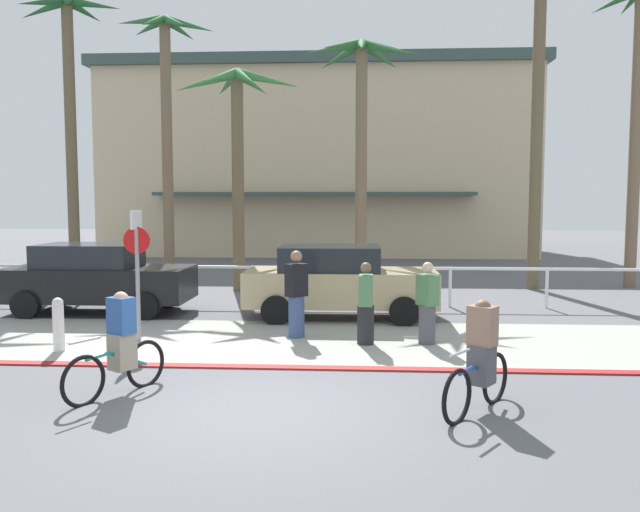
{
  "coord_description": "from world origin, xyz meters",
  "views": [
    {
      "loc": [
        1.35,
        -8.29,
        2.79
      ],
      "look_at": [
        0.46,
        6.0,
        1.52
      ],
      "focal_mm": 36.67,
      "sensor_mm": 36.0,
      "label": 1
    }
  ],
  "objects_px": {
    "bollard_0": "(58,324)",
    "cyclist_teal_0": "(119,346)",
    "car_black_1": "(97,278)",
    "pedestrian_1": "(427,307)",
    "stop_sign_bike_lane": "(137,256)",
    "palm_tree_6": "(539,41)",
    "cyclist_blue_1": "(480,359)",
    "pedestrian_2": "(296,298)",
    "palm_tree_7": "(639,64)",
    "pedestrian_0": "(366,307)",
    "car_tan_2": "(339,281)",
    "palm_tree_3": "(166,90)",
    "palm_tree_5": "(361,99)",
    "palm_tree_4": "(237,127)",
    "palm_tree_2": "(69,81)"
  },
  "relations": [
    {
      "from": "bollard_0",
      "to": "cyclist_blue_1",
      "type": "bearing_deg",
      "value": -22.13
    },
    {
      "from": "palm_tree_6",
      "to": "bollard_0",
      "type": "bearing_deg",
      "value": -140.27
    },
    {
      "from": "car_black_1",
      "to": "palm_tree_7",
      "type": "bearing_deg",
      "value": 20.61
    },
    {
      "from": "pedestrian_0",
      "to": "pedestrian_1",
      "type": "xyz_separation_m",
      "value": [
        1.17,
        0.1,
        0.0
      ]
    },
    {
      "from": "palm_tree_6",
      "to": "pedestrian_2",
      "type": "relative_size",
      "value": 5.68
    },
    {
      "from": "pedestrian_1",
      "to": "car_black_1",
      "type": "bearing_deg",
      "value": 158.67
    },
    {
      "from": "pedestrian_0",
      "to": "cyclist_blue_1",
      "type": "bearing_deg",
      "value": -68.87
    },
    {
      "from": "palm_tree_2",
      "to": "pedestrian_2",
      "type": "xyz_separation_m",
      "value": [
        8.19,
        -8.16,
        -5.75
      ]
    },
    {
      "from": "palm_tree_7",
      "to": "cyclist_teal_0",
      "type": "relative_size",
      "value": 5.75
    },
    {
      "from": "car_tan_2",
      "to": "pedestrian_1",
      "type": "bearing_deg",
      "value": -56.2
    },
    {
      "from": "palm_tree_4",
      "to": "pedestrian_1",
      "type": "distance_m",
      "value": 9.66
    },
    {
      "from": "bollard_0",
      "to": "pedestrian_1",
      "type": "xyz_separation_m",
      "value": [
        6.75,
        1.03,
        0.21
      ]
    },
    {
      "from": "palm_tree_6",
      "to": "pedestrian_1",
      "type": "distance_m",
      "value": 11.15
    },
    {
      "from": "car_black_1",
      "to": "car_tan_2",
      "type": "bearing_deg",
      "value": -3.2
    },
    {
      "from": "car_black_1",
      "to": "pedestrian_2",
      "type": "bearing_deg",
      "value": -26.61
    },
    {
      "from": "palm_tree_7",
      "to": "pedestrian_2",
      "type": "height_order",
      "value": "palm_tree_7"
    },
    {
      "from": "stop_sign_bike_lane",
      "to": "pedestrian_1",
      "type": "bearing_deg",
      "value": 0.75
    },
    {
      "from": "cyclist_teal_0",
      "to": "cyclist_blue_1",
      "type": "distance_m",
      "value": 5.01
    },
    {
      "from": "cyclist_blue_1",
      "to": "pedestrian_1",
      "type": "distance_m",
      "value": 3.9
    },
    {
      "from": "stop_sign_bike_lane",
      "to": "car_black_1",
      "type": "xyz_separation_m",
      "value": [
        -2.07,
        3.07,
        -0.81
      ]
    },
    {
      "from": "bollard_0",
      "to": "palm_tree_7",
      "type": "bearing_deg",
      "value": 34.57
    },
    {
      "from": "stop_sign_bike_lane",
      "to": "cyclist_blue_1",
      "type": "height_order",
      "value": "stop_sign_bike_lane"
    },
    {
      "from": "stop_sign_bike_lane",
      "to": "bollard_0",
      "type": "height_order",
      "value": "stop_sign_bike_lane"
    },
    {
      "from": "palm_tree_4",
      "to": "bollard_0",
      "type": "bearing_deg",
      "value": -102.2
    },
    {
      "from": "palm_tree_6",
      "to": "cyclist_teal_0",
      "type": "bearing_deg",
      "value": -127.46
    },
    {
      "from": "stop_sign_bike_lane",
      "to": "palm_tree_6",
      "type": "height_order",
      "value": "palm_tree_6"
    },
    {
      "from": "bollard_0",
      "to": "car_black_1",
      "type": "bearing_deg",
      "value": 102.86
    },
    {
      "from": "car_black_1",
      "to": "pedestrian_1",
      "type": "relative_size",
      "value": 2.77
    },
    {
      "from": "cyclist_teal_0",
      "to": "pedestrian_2",
      "type": "distance_m",
      "value": 4.44
    },
    {
      "from": "palm_tree_4",
      "to": "palm_tree_7",
      "type": "distance_m",
      "value": 12.44
    },
    {
      "from": "palm_tree_7",
      "to": "palm_tree_5",
      "type": "bearing_deg",
      "value": -176.08
    },
    {
      "from": "palm_tree_2",
      "to": "palm_tree_7",
      "type": "relative_size",
      "value": 1.0
    },
    {
      "from": "car_black_1",
      "to": "pedestrian_1",
      "type": "distance_m",
      "value": 8.23
    },
    {
      "from": "palm_tree_5",
      "to": "palm_tree_6",
      "type": "xyz_separation_m",
      "value": [
        5.29,
        -0.09,
        1.62
      ]
    },
    {
      "from": "stop_sign_bike_lane",
      "to": "pedestrian_0",
      "type": "xyz_separation_m",
      "value": [
        4.42,
        -0.03,
        -0.95
      ]
    },
    {
      "from": "stop_sign_bike_lane",
      "to": "car_tan_2",
      "type": "xyz_separation_m",
      "value": [
        3.81,
        2.74,
        -0.81
      ]
    },
    {
      "from": "pedestrian_0",
      "to": "car_tan_2",
      "type": "bearing_deg",
      "value": 102.46
    },
    {
      "from": "palm_tree_7",
      "to": "car_black_1",
      "type": "xyz_separation_m",
      "value": [
        -14.88,
        -5.59,
        -6.03
      ]
    },
    {
      "from": "cyclist_teal_0",
      "to": "pedestrian_2",
      "type": "height_order",
      "value": "pedestrian_2"
    },
    {
      "from": "stop_sign_bike_lane",
      "to": "palm_tree_6",
      "type": "bearing_deg",
      "value": 39.74
    },
    {
      "from": "cyclist_blue_1",
      "to": "palm_tree_6",
      "type": "bearing_deg",
      "value": 72.5
    },
    {
      "from": "palm_tree_3",
      "to": "car_black_1",
      "type": "xyz_separation_m",
      "value": [
        0.13,
        -6.47,
        -5.54
      ]
    },
    {
      "from": "cyclist_teal_0",
      "to": "car_black_1",
      "type": "bearing_deg",
      "value": 114.72
    },
    {
      "from": "bollard_0",
      "to": "cyclist_teal_0",
      "type": "relative_size",
      "value": 0.62
    },
    {
      "from": "palm_tree_3",
      "to": "pedestrian_1",
      "type": "height_order",
      "value": "palm_tree_3"
    },
    {
      "from": "palm_tree_7",
      "to": "pedestrian_1",
      "type": "relative_size",
      "value": 5.86
    },
    {
      "from": "pedestrian_2",
      "to": "bollard_0",
      "type": "bearing_deg",
      "value": -160.84
    },
    {
      "from": "cyclist_teal_0",
      "to": "palm_tree_5",
      "type": "bearing_deg",
      "value": 73.37
    },
    {
      "from": "palm_tree_6",
      "to": "pedestrian_0",
      "type": "distance_m",
      "value": 11.69
    },
    {
      "from": "palm_tree_7",
      "to": "pedestrian_2",
      "type": "xyz_separation_m",
      "value": [
        -9.76,
        -8.16,
        -6.08
      ]
    }
  ]
}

